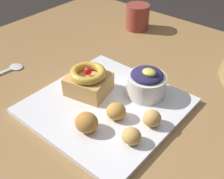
# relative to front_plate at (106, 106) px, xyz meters

# --- Properties ---
(dining_table) EXTENTS (1.23, 0.90, 0.73)m
(dining_table) POSITION_rel_front_plate_xyz_m (0.05, 0.10, -0.11)
(dining_table) COLOR olive
(dining_table) RESTS_ON ground_plane
(front_plate) EXTENTS (0.31, 0.31, 0.01)m
(front_plate) POSITION_rel_front_plate_xyz_m (0.00, 0.00, 0.00)
(front_plate) COLOR white
(front_plate) RESTS_ON dining_table
(cake_slice) EXTENTS (0.11, 0.10, 0.07)m
(cake_slice) POSITION_rel_front_plate_xyz_m (-0.06, 0.01, 0.04)
(cake_slice) COLOR tan
(cake_slice) RESTS_ON front_plate
(berry_ramekin) EXTENTS (0.09, 0.09, 0.07)m
(berry_ramekin) POSITION_rel_front_plate_xyz_m (0.05, 0.09, 0.04)
(berry_ramekin) COLOR white
(berry_ramekin) RESTS_ON front_plate
(fritter_front) EXTENTS (0.04, 0.04, 0.03)m
(fritter_front) POSITION_rel_front_plate_xyz_m (0.05, -0.02, 0.02)
(fritter_front) COLOR gold
(fritter_front) RESTS_ON front_plate
(fritter_middle) EXTENTS (0.04, 0.04, 0.03)m
(fritter_middle) POSITION_rel_front_plate_xyz_m (0.11, -0.05, 0.02)
(fritter_middle) COLOR tan
(fritter_middle) RESTS_ON front_plate
(fritter_back) EXTENTS (0.05, 0.04, 0.04)m
(fritter_back) POSITION_rel_front_plate_xyz_m (0.02, -0.09, 0.03)
(fritter_back) COLOR #BC7F38
(fritter_back) RESTS_ON front_plate
(fritter_extra) EXTENTS (0.04, 0.04, 0.03)m
(fritter_extra) POSITION_rel_front_plate_xyz_m (0.11, 0.01, 0.02)
(fritter_extra) COLOR tan
(fritter_extra) RESTS_ON front_plate
(spoon) EXTENTS (0.04, 0.13, 0.00)m
(spoon) POSITION_rel_front_plate_xyz_m (-0.30, -0.06, -0.00)
(spoon) COLOR silver
(spoon) RESTS_ON dining_table
(coffee_mug) EXTENTS (0.08, 0.08, 0.08)m
(coffee_mug) POSITION_rel_front_plate_xyz_m (-0.20, 0.38, 0.03)
(coffee_mug) COLOR #993D33
(coffee_mug) RESTS_ON dining_table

